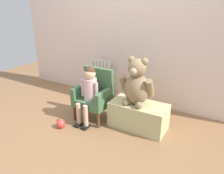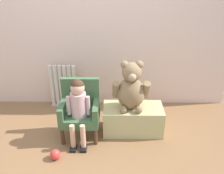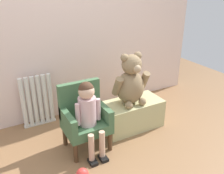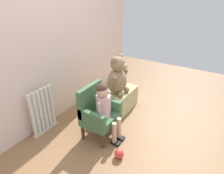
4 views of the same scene
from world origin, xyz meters
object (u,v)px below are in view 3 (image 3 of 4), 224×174
Objects in this scene: toy_ball at (82,174)px; child_armchair at (84,117)px; low_bench at (132,114)px; radiator at (37,101)px; child_figure at (88,108)px; large_teddy_bear at (131,82)px.

child_armchair is at bearing 63.49° from toy_ball.
radiator is at bearing 148.05° from low_bench.
child_figure is 0.71m from low_bench.
child_figure reaches higher than low_bench.
low_bench reaches higher than toy_ball.
large_teddy_bear is 1.06m from toy_ball.
large_teddy_bear is at bearing -159.64° from low_bench.
child_armchair is (0.31, -0.64, 0.03)m from radiator.
child_figure is (-0.00, -0.11, 0.15)m from child_armchair.
large_teddy_bear is (0.57, 0.05, 0.24)m from child_armchair.
large_teddy_bear is (0.88, -0.59, 0.27)m from radiator.
child_armchair is 0.56m from toy_ball.
child_armchair is 0.63m from low_bench.
toy_ball is at bearing -116.51° from child_armchair.
radiator is 5.60× the size of toy_ball.
radiator is at bearing 116.17° from child_armchair.
large_teddy_bear reaches higher than child_figure.
radiator is 0.88× the size of low_bench.
child_armchair is at bearing -173.98° from low_bench.
low_bench is 0.41m from large_teddy_bear.
radiator is 1.09m from large_teddy_bear.
low_bench is (0.92, -0.57, -0.14)m from radiator.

